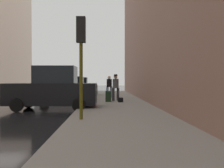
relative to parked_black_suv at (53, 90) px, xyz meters
The scene contains 10 objects.
sidewalk 3.54m from the parked_black_suv, ahead, with size 4.00×40.00×0.15m, color gray.
parked_black_suv is the anchor object (origin of this frame).
parked_silver_sedan 5.09m from the parked_black_suv, 90.00° to the left, with size 4.24×2.14×1.79m.
parked_dark_green_sedan 10.24m from the parked_black_suv, 90.00° to the left, with size 4.20×2.06×1.79m.
fire_hydrant 2.82m from the parked_black_suv, 49.31° to the left, with size 0.42×0.22×0.70m.
traffic_light 4.93m from the parked_black_suv, 66.32° to the right, with size 0.32×0.32×3.60m.
pedestrian_with_beanie 5.11m from the parked_black_suv, 47.56° to the left, with size 0.52×0.46×1.78m.
pedestrian_in_jeans 6.98m from the parked_black_suv, 63.95° to the left, with size 0.52×0.46×1.71m.
rolling_suitcase 4.26m from the parked_black_suv, 45.94° to the left, with size 0.38×0.57×1.04m.
duffel_bag 4.60m from the parked_black_suv, 35.54° to the left, with size 0.32×0.44×0.28m.
Camera 1 is at (5.31, -12.45, 1.53)m, focal length 40.00 mm.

